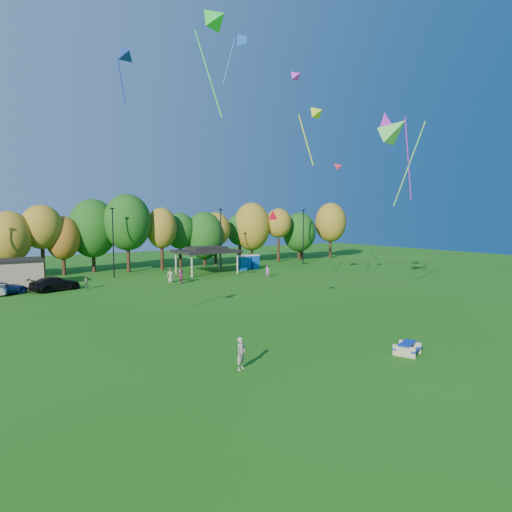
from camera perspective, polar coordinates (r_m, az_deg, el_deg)
ground at (r=26.06m, az=5.25°, el=-13.09°), size 160.00×160.00×0.00m
tree_line at (r=66.30m, az=-21.34°, el=2.85°), size 93.57×10.55×11.15m
lamp_posts at (r=61.78m, az=-17.43°, el=1.89°), size 64.50×0.25×9.09m
utility_building at (r=57.74m, az=-28.23°, el=-1.95°), size 6.30×4.30×3.25m
pavilion at (r=63.68m, az=-6.20°, el=0.67°), size 8.20×6.20×3.77m
porta_potties at (r=68.42m, az=-1.05°, el=-0.78°), size 3.75×1.96×2.18m
picnic_table at (r=28.63m, az=18.38°, el=-10.81°), size 1.98×1.82×0.70m
kite_flyer at (r=24.57m, az=-1.88°, el=-12.09°), size 0.75×0.64×1.73m
car_c at (r=53.51m, az=-29.02°, el=-3.57°), size 5.03×3.29×1.29m
car_d at (r=53.77m, az=-23.80°, el=-3.19°), size 5.68×3.64×1.53m
far_person_1 at (r=59.84m, az=1.42°, el=-1.94°), size 0.58×0.67×1.55m
far_person_2 at (r=55.99m, az=-10.63°, el=-2.36°), size 1.08×0.96×1.86m
far_person_3 at (r=55.31m, az=-9.38°, el=-2.47°), size 0.60×1.67×1.78m
far_person_4 at (r=53.73m, az=-20.47°, el=-3.07°), size 0.55×0.97×1.56m
kite_1 at (r=39.16m, az=-16.11°, el=23.24°), size 1.44×2.86×4.57m
kite_3 at (r=41.67m, az=16.99°, el=14.86°), size 3.29×5.12×8.10m
kite_5 at (r=59.15m, az=-1.57°, el=25.47°), size 4.05×2.24×6.65m
kite_6 at (r=42.29m, az=7.26°, el=17.41°), size 1.56×3.30×5.44m
kite_8 at (r=35.33m, az=-5.75°, el=27.53°), size 2.69×4.53×7.64m
kite_9 at (r=34.48m, az=2.14°, el=5.26°), size 1.36×1.39×1.11m
kite_10 at (r=58.92m, az=10.02°, el=11.04°), size 1.65×1.70×1.37m
kite_11 at (r=51.74m, az=4.75°, el=21.65°), size 1.55×1.82×1.54m
kite_12 at (r=46.49m, az=16.01°, el=15.93°), size 5.09×2.79×8.63m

